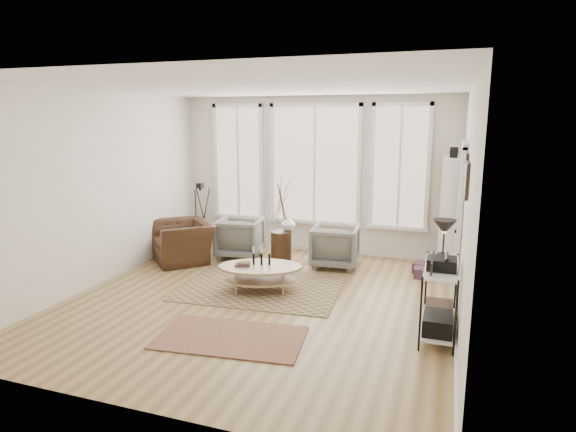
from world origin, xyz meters
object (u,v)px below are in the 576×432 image
at_px(armchair_right, 335,246).
at_px(armchair_left, 240,237).
at_px(low_shelf, 440,292).
at_px(side_table, 281,221).
at_px(coffee_table, 260,271).
at_px(accent_chair, 183,241).
at_px(bookcase, 450,215).

bearing_deg(armchair_right, armchair_left, -5.27).
xyz_separation_m(low_shelf, side_table, (-2.73, 2.13, 0.23)).
bearing_deg(armchair_right, low_shelf, 124.62).
bearing_deg(side_table, armchair_left, 176.46).
bearing_deg(low_shelf, coffee_table, 165.80).
relative_size(armchair_right, accent_chair, 0.73).
distance_m(armchair_right, accent_chair, 2.70).
bearing_deg(side_table, accent_chair, -162.98).
relative_size(armchair_left, armchair_right, 1.02).
bearing_deg(armchair_left, accent_chair, 25.01).
bearing_deg(bookcase, coffee_table, -143.95).
bearing_deg(side_table, coffee_table, -82.27).
distance_m(low_shelf, side_table, 3.47).
distance_m(bookcase, low_shelf, 2.56).
xyz_separation_m(armchair_left, armchair_right, (1.79, -0.02, -0.01)).
height_order(low_shelf, armchair_right, low_shelf).
relative_size(bookcase, armchair_left, 2.59).
bearing_deg(coffee_table, armchair_right, 63.35).
distance_m(armchair_left, accent_chair, 1.02).
bearing_deg(coffee_table, side_table, 97.73).
height_order(coffee_table, side_table, side_table).
bearing_deg(bookcase, low_shelf, -91.28).
bearing_deg(accent_chair, low_shelf, 24.41).
height_order(bookcase, low_shelf, bookcase).
bearing_deg(low_shelf, armchair_right, 129.22).
height_order(coffee_table, accent_chair, accent_chair).
height_order(low_shelf, accent_chair, low_shelf).
relative_size(coffee_table, side_table, 0.91).
bearing_deg(bookcase, armchair_left, -174.66).
distance_m(low_shelf, armchair_left, 4.17).
height_order(armchair_left, accent_chair, armchair_left).
xyz_separation_m(bookcase, armchair_right, (-1.82, -0.36, -0.60)).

